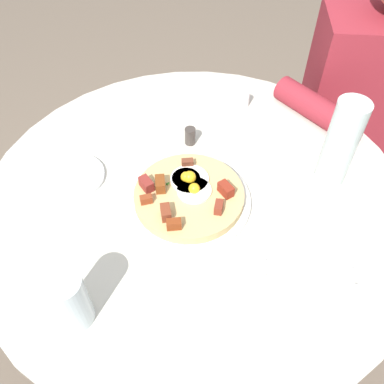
% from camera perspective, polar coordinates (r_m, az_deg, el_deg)
% --- Properties ---
extents(ground_plane, '(6.00, 6.00, 0.00)m').
position_cam_1_polar(ground_plane, '(1.59, 0.26, -17.40)').
color(ground_plane, '#6B5B4C').
extents(dining_table, '(1.00, 1.00, 0.73)m').
position_cam_1_polar(dining_table, '(1.10, 0.36, -5.96)').
color(dining_table, beige).
rests_on(dining_table, ground_plane).
extents(person_seated, '(0.51, 0.45, 1.14)m').
position_cam_1_polar(person_seated, '(1.54, 21.28, 7.28)').
color(person_seated, '#2D2D33').
rests_on(person_seated, ground_plane).
extents(pizza_plate, '(0.28, 0.28, 0.01)m').
position_cam_1_polar(pizza_plate, '(0.94, -0.42, -1.19)').
color(pizza_plate, white).
rests_on(pizza_plate, dining_table).
extents(breakfast_pizza, '(0.25, 0.25, 0.05)m').
position_cam_1_polar(breakfast_pizza, '(0.93, -0.51, -0.31)').
color(breakfast_pizza, tan).
rests_on(breakfast_pizza, pizza_plate).
extents(bread_plate, '(0.15, 0.15, 0.01)m').
position_cam_1_polar(bread_plate, '(1.03, -16.19, 2.04)').
color(bread_plate, white).
rests_on(bread_plate, dining_table).
extents(napkin, '(0.17, 0.14, 0.00)m').
position_cam_1_polar(napkin, '(0.87, 16.04, -11.08)').
color(napkin, white).
rests_on(napkin, dining_table).
extents(fork, '(0.18, 0.02, 0.00)m').
position_cam_1_polar(fork, '(0.86, 16.20, -11.97)').
color(fork, silver).
rests_on(fork, napkin).
extents(knife, '(0.18, 0.02, 0.00)m').
position_cam_1_polar(knife, '(0.88, 16.01, -9.91)').
color(knife, silver).
rests_on(knife, napkin).
extents(water_glass, '(0.07, 0.07, 0.13)m').
position_cam_1_polar(water_glass, '(0.77, -16.58, -14.18)').
color(water_glass, silver).
rests_on(water_glass, dining_table).
extents(water_bottle, '(0.07, 0.07, 0.22)m').
position_cam_1_polar(water_bottle, '(0.98, 19.89, 6.35)').
color(water_bottle, silver).
rests_on(water_bottle, dining_table).
extents(salt_shaker, '(0.03, 0.03, 0.05)m').
position_cam_1_polar(salt_shaker, '(1.20, 7.24, 12.70)').
color(salt_shaker, white).
rests_on(salt_shaker, dining_table).
extents(pepper_shaker, '(0.03, 0.03, 0.05)m').
position_cam_1_polar(pepper_shaker, '(1.07, -0.25, 7.75)').
color(pepper_shaker, '#3F3833').
rests_on(pepper_shaker, dining_table).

